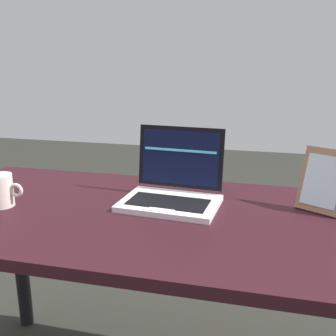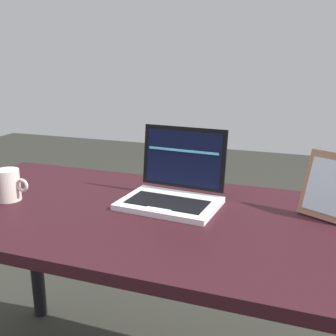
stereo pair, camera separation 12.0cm
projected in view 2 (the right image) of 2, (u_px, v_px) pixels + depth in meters
desk at (153, 241)px, 1.20m from camera, size 1.50×0.70×0.72m
laptop_front at (174, 189)px, 1.24m from camera, size 0.31×0.26×0.23m
photo_frame at (326, 186)px, 1.12m from camera, size 0.15×0.12×0.19m
coffee_mug at (8, 185)px, 1.26m from camera, size 0.12×0.08×0.10m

